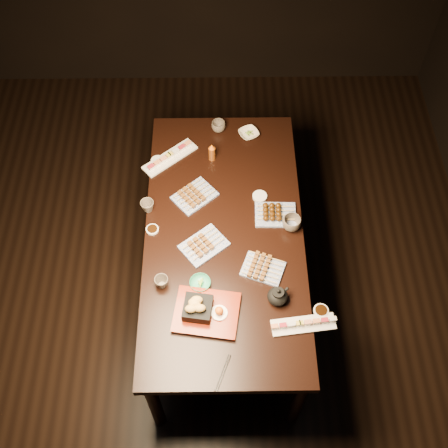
{
  "coord_description": "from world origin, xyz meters",
  "views": [
    {
      "loc": [
        0.23,
        -1.33,
        3.44
      ],
      "look_at": [
        0.25,
        0.43,
        0.77
      ],
      "focal_mm": 45.0,
      "sensor_mm": 36.0,
      "label": 1
    }
  ],
  "objects_px": {
    "teacup_mid_right": "(292,223)",
    "edamame_bowl_green": "(200,283)",
    "sushi_platter_near": "(304,323)",
    "edamame_bowl_cream": "(249,134)",
    "yakitori_plate_center": "(204,243)",
    "yakitori_plate_left": "(194,194)",
    "teacup_far_right": "(218,126)",
    "yakitori_plate_right": "(263,267)",
    "condiment_bottle": "(212,152)",
    "tempura_tray": "(206,309)",
    "dining_table": "(224,266)",
    "teapot": "(278,295)",
    "sushi_platter_far": "(170,156)",
    "teacup_far_left": "(148,206)",
    "teacup_near_left": "(162,282)"
  },
  "relations": [
    {
      "from": "yakitori_plate_left",
      "to": "edamame_bowl_cream",
      "type": "height_order",
      "value": "yakitori_plate_left"
    },
    {
      "from": "edamame_bowl_cream",
      "to": "teacup_far_right",
      "type": "xyz_separation_m",
      "value": [
        -0.19,
        0.05,
        0.02
      ]
    },
    {
      "from": "sushi_platter_far",
      "to": "yakitori_plate_left",
      "type": "xyz_separation_m",
      "value": [
        0.16,
        -0.3,
        0.01
      ]
    },
    {
      "from": "teacup_near_left",
      "to": "dining_table",
      "type": "bearing_deg",
      "value": 44.13
    },
    {
      "from": "yakitori_plate_left",
      "to": "teacup_far_right",
      "type": "bearing_deg",
      "value": 34.2
    },
    {
      "from": "yakitori_plate_center",
      "to": "yakitori_plate_left",
      "type": "bearing_deg",
      "value": 61.02
    },
    {
      "from": "sushi_platter_near",
      "to": "edamame_bowl_cream",
      "type": "relative_size",
      "value": 2.73
    },
    {
      "from": "yakitori_plate_right",
      "to": "teacup_near_left",
      "type": "relative_size",
      "value": 2.94
    },
    {
      "from": "sushi_platter_near",
      "to": "teacup_near_left",
      "type": "height_order",
      "value": "teacup_near_left"
    },
    {
      "from": "sushi_platter_far",
      "to": "condiment_bottle",
      "type": "xyz_separation_m",
      "value": [
        0.26,
        -0.01,
        0.04
      ]
    },
    {
      "from": "dining_table",
      "to": "tempura_tray",
      "type": "height_order",
      "value": "tempura_tray"
    },
    {
      "from": "sushi_platter_far",
      "to": "edamame_bowl_cream",
      "type": "height_order",
      "value": "sushi_platter_far"
    },
    {
      "from": "edamame_bowl_green",
      "to": "tempura_tray",
      "type": "distance_m",
      "value": 0.18
    },
    {
      "from": "dining_table",
      "to": "sushi_platter_near",
      "type": "xyz_separation_m",
      "value": [
        0.4,
        -0.56,
        0.4
      ]
    },
    {
      "from": "edamame_bowl_green",
      "to": "edamame_bowl_cream",
      "type": "bearing_deg",
      "value": 74.48
    },
    {
      "from": "sushi_platter_far",
      "to": "teacup_far_left",
      "type": "distance_m",
      "value": 0.4
    },
    {
      "from": "sushi_platter_far",
      "to": "edamame_bowl_green",
      "type": "xyz_separation_m",
      "value": [
        0.2,
        -0.89,
        -0.0
      ]
    },
    {
      "from": "dining_table",
      "to": "sushi_platter_near",
      "type": "bearing_deg",
      "value": -67.03
    },
    {
      "from": "teacup_far_left",
      "to": "condiment_bottle",
      "type": "distance_m",
      "value": 0.53
    },
    {
      "from": "dining_table",
      "to": "yakitori_plate_right",
      "type": "height_order",
      "value": "yakitori_plate_right"
    },
    {
      "from": "teacup_mid_right",
      "to": "teapot",
      "type": "relative_size",
      "value": 0.84
    },
    {
      "from": "dining_table",
      "to": "edamame_bowl_cream",
      "type": "xyz_separation_m",
      "value": [
        0.17,
        0.75,
        0.39
      ]
    },
    {
      "from": "yakitori_plate_right",
      "to": "edamame_bowl_green",
      "type": "xyz_separation_m",
      "value": [
        -0.34,
        -0.09,
        -0.01
      ]
    },
    {
      "from": "teacup_mid_right",
      "to": "teacup_far_left",
      "type": "distance_m",
      "value": 0.84
    },
    {
      "from": "yakitori_plate_center",
      "to": "yakitori_plate_left",
      "type": "relative_size",
      "value": 1.02
    },
    {
      "from": "sushi_platter_far",
      "to": "teapot",
      "type": "relative_size",
      "value": 2.89
    },
    {
      "from": "teacup_near_left",
      "to": "teacup_far_right",
      "type": "distance_m",
      "value": 1.16
    },
    {
      "from": "teapot",
      "to": "condiment_bottle",
      "type": "height_order",
      "value": "condiment_bottle"
    },
    {
      "from": "edamame_bowl_green",
      "to": "teacup_near_left",
      "type": "height_order",
      "value": "teacup_near_left"
    },
    {
      "from": "edamame_bowl_cream",
      "to": "teacup_far_left",
      "type": "height_order",
      "value": "teacup_far_left"
    },
    {
      "from": "dining_table",
      "to": "teapot",
      "type": "xyz_separation_m",
      "value": [
        0.27,
        -0.42,
        0.43
      ]
    },
    {
      "from": "sushi_platter_far",
      "to": "teacup_near_left",
      "type": "distance_m",
      "value": 0.88
    },
    {
      "from": "yakitori_plate_right",
      "to": "edamame_bowl_green",
      "type": "distance_m",
      "value": 0.35
    },
    {
      "from": "yakitori_plate_center",
      "to": "teacup_near_left",
      "type": "distance_m",
      "value": 0.33
    },
    {
      "from": "sushi_platter_far",
      "to": "teacup_mid_right",
      "type": "height_order",
      "value": "teacup_mid_right"
    },
    {
      "from": "teacup_far_left",
      "to": "yakitori_plate_left",
      "type": "bearing_deg",
      "value": 18.26
    },
    {
      "from": "teapot",
      "to": "edamame_bowl_green",
      "type": "bearing_deg",
      "value": 131.53
    },
    {
      "from": "sushi_platter_near",
      "to": "edamame_bowl_green",
      "type": "distance_m",
      "value": 0.58
    },
    {
      "from": "yakitori_plate_right",
      "to": "teacup_far_right",
      "type": "relative_size",
      "value": 2.44
    },
    {
      "from": "yakitori_plate_right",
      "to": "condiment_bottle",
      "type": "xyz_separation_m",
      "value": [
        -0.28,
        0.79,
        0.04
      ]
    },
    {
      "from": "edamame_bowl_green",
      "to": "tempura_tray",
      "type": "xyz_separation_m",
      "value": [
        0.03,
        -0.17,
        0.04
      ]
    },
    {
      "from": "yakitori_plate_center",
      "to": "teacup_far_left",
      "type": "relative_size",
      "value": 3.08
    },
    {
      "from": "sushi_platter_near",
      "to": "yakitori_plate_right",
      "type": "distance_m",
      "value": 0.38
    },
    {
      "from": "yakitori_plate_center",
      "to": "sushi_platter_far",
      "type": "bearing_deg",
      "value": 70.08
    },
    {
      "from": "yakitori_plate_center",
      "to": "edamame_bowl_cream",
      "type": "bearing_deg",
      "value": 32.78
    },
    {
      "from": "teacup_mid_right",
      "to": "edamame_bowl_green",
      "type": "bearing_deg",
      "value": -144.8
    },
    {
      "from": "tempura_tray",
      "to": "teacup_far_left",
      "type": "bearing_deg",
      "value": 126.06
    },
    {
      "from": "sushi_platter_near",
      "to": "yakitori_plate_right",
      "type": "relative_size",
      "value": 1.51
    },
    {
      "from": "edamame_bowl_cream",
      "to": "tempura_tray",
      "type": "distance_m",
      "value": 1.27
    },
    {
      "from": "tempura_tray",
      "to": "teapot",
      "type": "bearing_deg",
      "value": 20.2
    }
  ]
}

